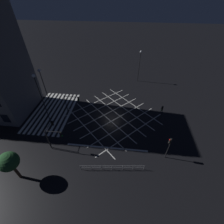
% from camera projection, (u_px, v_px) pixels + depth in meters
% --- Properties ---
extents(ground_plane, '(200.00, 200.00, 0.00)m').
position_uv_depth(ground_plane, '(112.00, 116.00, 30.17)').
color(ground_plane, black).
extents(road_markings, '(19.74, 26.09, 0.01)m').
position_uv_depth(road_markings, '(72.00, 114.00, 30.58)').
color(road_markings, silver).
rests_on(road_markings, ground_plane).
extents(traffic_light_ne_cross, '(0.36, 0.39, 4.35)m').
position_uv_depth(traffic_light_ne_cross, '(169.00, 145.00, 20.90)').
color(traffic_light_ne_cross, black).
rests_on(traffic_light_ne_cross, ground_plane).
extents(traffic_light_median_north, '(0.36, 0.39, 3.32)m').
position_uv_depth(traffic_light_median_north, '(162.00, 110.00, 27.73)').
color(traffic_light_median_north, black).
rests_on(traffic_light_median_north, ground_plane).
extents(traffic_light_se_main, '(2.72, 0.36, 3.74)m').
position_uv_depth(traffic_light_se_main, '(50.00, 129.00, 23.58)').
color(traffic_light_se_main, black).
rests_on(traffic_light_se_main, ground_plane).
extents(traffic_light_se_cross, '(0.36, 2.56, 4.36)m').
position_uv_depth(traffic_light_se_cross, '(55.00, 136.00, 21.92)').
color(traffic_light_se_cross, black).
rests_on(traffic_light_se_cross, ground_plane).
extents(traffic_light_median_south, '(0.36, 2.97, 4.00)m').
position_uv_depth(traffic_light_median_south, '(73.00, 101.00, 29.09)').
color(traffic_light_median_south, black).
rests_on(traffic_light_median_south, ground_plane).
extents(street_lamp_east, '(0.53, 0.53, 10.09)m').
position_uv_depth(street_lamp_east, '(39.00, 92.00, 24.05)').
color(street_lamp_east, black).
rests_on(street_lamp_east, ground_plane).
extents(street_lamp_west, '(0.51, 0.51, 8.09)m').
position_uv_depth(street_lamp_west, '(140.00, 60.00, 37.35)').
color(street_lamp_west, black).
rests_on(street_lamp_west, ground_plane).
extents(street_lamp_far, '(0.60, 0.60, 7.91)m').
position_uv_depth(street_lamp_far, '(42.00, 78.00, 29.68)').
color(street_lamp_far, black).
rests_on(street_lamp_far, ground_plane).
extents(street_tree_near, '(2.44, 2.44, 5.06)m').
position_uv_depth(street_tree_near, '(9.00, 162.00, 18.12)').
color(street_tree_near, '#473323').
rests_on(street_tree_near, ground_plane).
extents(pedestrian_railing, '(1.02, 8.95, 1.05)m').
position_uv_depth(pedestrian_railing, '(112.00, 167.00, 20.96)').
color(pedestrian_railing, gray).
rests_on(pedestrian_railing, ground_plane).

